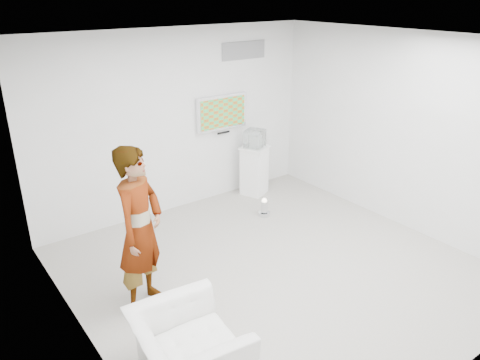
{
  "coord_description": "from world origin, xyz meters",
  "views": [
    {
      "loc": [
        -3.59,
        -4.09,
        3.53
      ],
      "look_at": [
        -0.13,
        0.6,
        1.14
      ],
      "focal_mm": 35.0,
      "sensor_mm": 36.0,
      "label": 1
    }
  ],
  "objects_px": {
    "pedestal": "(254,170)",
    "person": "(140,230)",
    "armchair": "(189,351)",
    "floor_uplight": "(264,208)",
    "tv": "(222,112)"
  },
  "relations": [
    {
      "from": "tv",
      "to": "floor_uplight",
      "type": "height_order",
      "value": "tv"
    },
    {
      "from": "armchair",
      "to": "floor_uplight",
      "type": "distance_m",
      "value": 3.67
    },
    {
      "from": "tv",
      "to": "pedestal",
      "type": "xyz_separation_m",
      "value": [
        0.5,
        -0.29,
        -1.1
      ]
    },
    {
      "from": "tv",
      "to": "floor_uplight",
      "type": "relative_size",
      "value": 3.34
    },
    {
      "from": "floor_uplight",
      "to": "tv",
      "type": "bearing_deg",
      "value": 93.06
    },
    {
      "from": "armchair",
      "to": "pedestal",
      "type": "bearing_deg",
      "value": -39.38
    },
    {
      "from": "pedestal",
      "to": "person",
      "type": "bearing_deg",
      "value": -149.49
    },
    {
      "from": "tv",
      "to": "pedestal",
      "type": "bearing_deg",
      "value": -29.73
    },
    {
      "from": "armchair",
      "to": "floor_uplight",
      "type": "height_order",
      "value": "armchair"
    },
    {
      "from": "tv",
      "to": "floor_uplight",
      "type": "distance_m",
      "value": 1.8
    },
    {
      "from": "person",
      "to": "floor_uplight",
      "type": "height_order",
      "value": "person"
    },
    {
      "from": "armchair",
      "to": "floor_uplight",
      "type": "bearing_deg",
      "value": -44.0
    },
    {
      "from": "person",
      "to": "pedestal",
      "type": "xyz_separation_m",
      "value": [
        3.07,
        1.81,
        -0.55
      ]
    },
    {
      "from": "person",
      "to": "armchair",
      "type": "relative_size",
      "value": 1.85
    },
    {
      "from": "pedestal",
      "to": "armchair",
      "type": "bearing_deg",
      "value": -135.93
    }
  ]
}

